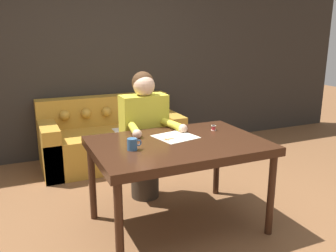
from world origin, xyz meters
name	(u,v)px	position (x,y,z in m)	size (l,w,h in m)	color
ground_plane	(176,227)	(0.00, 0.00, 0.00)	(16.00, 16.00, 0.00)	brown
wall_back	(104,57)	(0.00, 2.26, 1.30)	(8.00, 0.06, 2.60)	#2D2823
dining_table	(178,150)	(0.03, 0.02, 0.69)	(1.39, 0.96, 0.76)	#381E11
couch	(111,139)	(-0.07, 1.81, 0.30)	(1.72, 0.88, 0.81)	#B7842D
person	(145,135)	(-0.03, 0.67, 0.65)	(0.51, 0.60, 1.27)	#33281E
pattern_paper_main	(176,137)	(0.07, 0.15, 0.76)	(0.37, 0.36, 0.00)	beige
scissors	(171,139)	(0.00, 0.11, 0.76)	(0.24, 0.10, 0.01)	silver
mug	(132,144)	(-0.38, -0.03, 0.81)	(0.11, 0.08, 0.09)	#335B84
thread_spool	(214,128)	(0.47, 0.21, 0.78)	(0.04, 0.04, 0.05)	red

